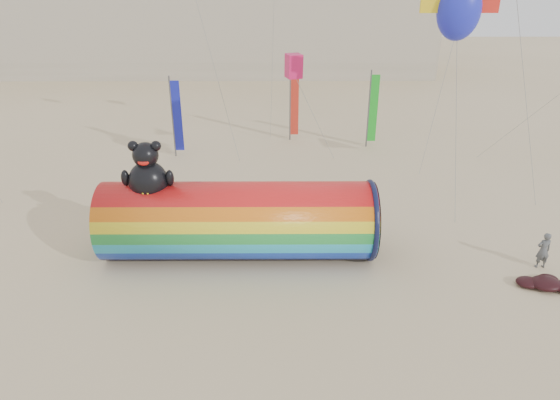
{
  "coord_description": "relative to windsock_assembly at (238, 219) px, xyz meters",
  "views": [
    {
      "loc": [
        0.4,
        -17.23,
        10.97
      ],
      "look_at": [
        0.5,
        1.5,
        2.4
      ],
      "focal_mm": 32.0,
      "sensor_mm": 36.0,
      "label": 1
    }
  ],
  "objects": [
    {
      "name": "kite_handler",
      "position": [
        12.34,
        -1.08,
        -0.92
      ],
      "size": [
        0.6,
        0.41,
        1.57
      ],
      "primitive_type": "imported",
      "rotation": [
        0.0,
        0.0,
        3.2
      ],
      "color": "#4E5255",
      "rests_on": "ground"
    },
    {
      "name": "festival_banners",
      "position": [
        1.99,
        14.36,
        0.93
      ],
      "size": [
        13.44,
        3.52,
        5.2
      ],
      "color": "#59595E",
      "rests_on": "ground"
    },
    {
      "name": "ground",
      "position": [
        1.24,
        -1.18,
        -1.71
      ],
      "size": [
        160.0,
        160.0,
        0.0
      ],
      "primitive_type": "plane",
      "color": "#CCB58C",
      "rests_on": "ground"
    },
    {
      "name": "windsock_assembly",
      "position": [
        0.0,
        0.0,
        0.0
      ],
      "size": [
        11.15,
        3.4,
        5.14
      ],
      "color": "red",
      "rests_on": "ground"
    },
    {
      "name": "fabric_bundle",
      "position": [
        12.04,
        -2.52,
        -1.53
      ],
      "size": [
        2.62,
        1.35,
        0.41
      ],
      "color": "#33090C",
      "rests_on": "ground"
    }
  ]
}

